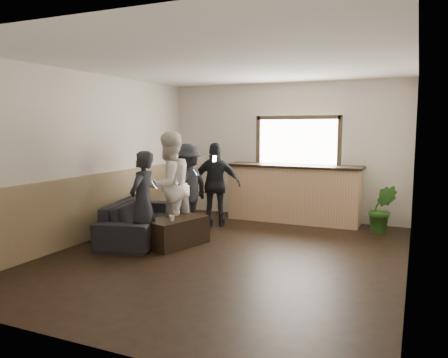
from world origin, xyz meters
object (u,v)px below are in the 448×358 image
at_px(bar_counter, 294,190).
at_px(potted_plant, 382,209).
at_px(cup_a, 176,213).
at_px(person_d, 216,185).
at_px(sofa, 143,219).
at_px(coffee_table, 176,232).
at_px(person_c, 187,187).
at_px(person_b, 169,186).
at_px(cup_b, 172,218).
at_px(person_a, 143,201).

distance_m(bar_counter, potted_plant, 1.75).
bearing_deg(cup_a, person_d, 86.59).
bearing_deg(person_d, sofa, 39.34).
relative_size(coffee_table, person_c, 0.63).
distance_m(person_c, person_d, 0.61).
xyz_separation_m(person_b, person_c, (-0.03, 0.69, -0.11)).
distance_m(sofa, person_b, 0.77).
bearing_deg(potted_plant, person_c, -159.93).
bearing_deg(person_d, bar_counter, -160.24).
bearing_deg(person_b, person_d, -175.85).
bearing_deg(cup_b, cup_a, 110.05).
bearing_deg(person_d, cup_b, 72.45).
bearing_deg(cup_b, person_d, 91.66).
bearing_deg(person_a, person_b, 170.22).
relative_size(coffee_table, person_a, 0.65).
relative_size(sofa, person_d, 1.37).
height_order(coffee_table, person_c, person_c).
xyz_separation_m(cup_b, person_b, (-0.36, 0.53, 0.42)).
height_order(potted_plant, person_c, person_c).
distance_m(coffee_table, person_b, 0.83).
relative_size(potted_plant, person_d, 0.54).
height_order(cup_a, person_c, person_c).
distance_m(cup_b, person_a, 0.53).
relative_size(sofa, cup_a, 19.43).
bearing_deg(person_a, cup_b, 110.47).
height_order(coffee_table, person_a, person_a).
xyz_separation_m(sofa, cup_b, (0.85, -0.43, 0.17)).
relative_size(coffee_table, cup_b, 10.85).
relative_size(sofa, potted_plant, 2.52).
xyz_separation_m(sofa, coffee_table, (0.80, -0.23, -0.10)).
xyz_separation_m(bar_counter, cup_a, (-1.34, -2.39, -0.15)).
relative_size(person_a, person_c, 0.96).
relative_size(bar_counter, person_a, 1.75).
distance_m(person_b, person_c, 0.70).
xyz_separation_m(cup_a, cup_b, (0.13, -0.36, -0.00)).
bearing_deg(bar_counter, coffee_table, -116.12).
bearing_deg(person_a, person_c, 172.76).
bearing_deg(cup_a, person_c, 106.92).
xyz_separation_m(sofa, cup_a, (0.71, -0.07, 0.17)).
bearing_deg(cup_b, person_b, 124.26).
bearing_deg(coffee_table, cup_a, 118.07).
height_order(bar_counter, person_d, bar_counter).
bearing_deg(coffee_table, person_c, 108.81).
relative_size(potted_plant, person_a, 0.57).
height_order(cup_b, potted_plant, potted_plant).
xyz_separation_m(person_b, person_d, (0.31, 1.20, -0.11)).
bearing_deg(potted_plant, coffee_table, -142.94).
xyz_separation_m(coffee_table, potted_plant, (2.96, 2.24, 0.21)).
bearing_deg(coffee_table, person_a, -130.75).
relative_size(cup_a, potted_plant, 0.13).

